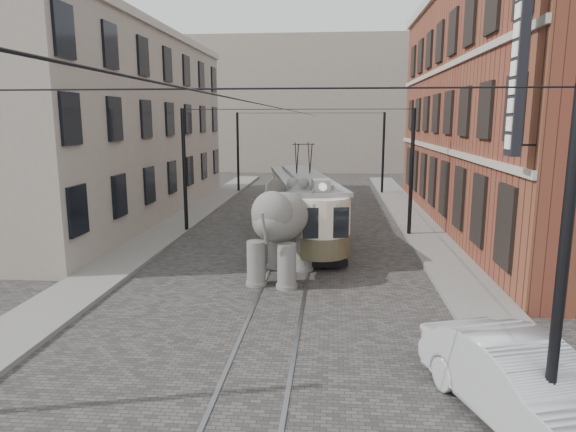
# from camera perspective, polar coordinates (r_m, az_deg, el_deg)

# --- Properties ---
(ground) EXTENTS (120.00, 120.00, 0.00)m
(ground) POSITION_cam_1_polar(r_m,az_deg,el_deg) (18.98, 0.11, -6.06)
(ground) COLOR #494643
(tram_rails) EXTENTS (1.54, 80.00, 0.02)m
(tram_rails) POSITION_cam_1_polar(r_m,az_deg,el_deg) (18.98, 0.11, -6.02)
(tram_rails) COLOR slate
(tram_rails) RESTS_ON ground
(sidewalk_right) EXTENTS (2.00, 60.00, 0.15)m
(sidewalk_right) POSITION_cam_1_polar(r_m,az_deg,el_deg) (19.41, 18.16, -6.00)
(sidewalk_right) COLOR slate
(sidewalk_right) RESTS_ON ground
(sidewalk_left) EXTENTS (2.00, 60.00, 0.15)m
(sidewalk_left) POSITION_cam_1_polar(r_m,az_deg,el_deg) (20.55, -18.33, -5.09)
(sidewalk_left) COLOR slate
(sidewalk_left) RESTS_ON ground
(brick_building) EXTENTS (8.00, 26.00, 12.00)m
(brick_building) POSITION_cam_1_polar(r_m,az_deg,el_deg) (28.70, 24.72, 10.80)
(brick_building) COLOR brown
(brick_building) RESTS_ON ground
(stucco_building) EXTENTS (7.00, 24.00, 10.00)m
(stucco_building) POSITION_cam_1_polar(r_m,az_deg,el_deg) (30.79, -19.28, 9.23)
(stucco_building) COLOR gray
(stucco_building) RESTS_ON ground
(distant_block) EXTENTS (28.00, 10.00, 14.00)m
(distant_block) POSITION_cam_1_polar(r_m,az_deg,el_deg) (58.15, 3.61, 12.19)
(distant_block) COLOR gray
(distant_block) RESTS_ON ground
(catenary) EXTENTS (11.00, 30.20, 6.00)m
(catenary) POSITION_cam_1_polar(r_m,az_deg,el_deg) (23.31, 0.69, 4.61)
(catenary) COLOR black
(catenary) RESTS_ON ground
(tram) EXTENTS (4.37, 11.34, 4.41)m
(tram) POSITION_cam_1_polar(r_m,az_deg,el_deg) (23.88, 1.70, 2.83)
(tram) COLOR beige
(tram) RESTS_ON ground
(elephant) EXTENTS (4.09, 5.98, 3.35)m
(elephant) POSITION_cam_1_polar(r_m,az_deg,el_deg) (17.73, -0.78, -1.67)
(elephant) COLOR slate
(elephant) RESTS_ON ground
(parked_car) EXTENTS (3.14, 5.01, 1.56)m
(parked_car) POSITION_cam_1_polar(r_m,az_deg,el_deg) (10.55, 24.84, -16.77)
(parked_car) COLOR #B8BABE
(parked_car) RESTS_ON ground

